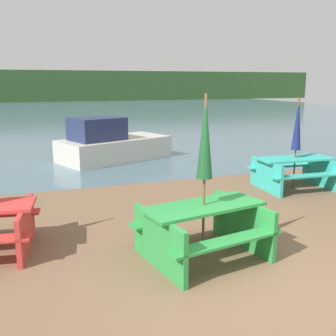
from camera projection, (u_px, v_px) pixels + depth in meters
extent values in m
plane|color=brown|center=(272.00, 294.00, 4.71)|extent=(60.00, 60.00, 0.00)
cube|color=slate|center=(60.00, 113.00, 32.87)|extent=(60.00, 50.00, 0.00)
cube|color=#284723|center=(47.00, 86.00, 50.84)|extent=(80.00, 1.60, 4.00)
cube|color=green|center=(204.00, 206.00, 5.56)|extent=(1.84, 1.00, 0.04)
cube|color=green|center=(227.00, 241.00, 5.16)|extent=(1.77, 0.59, 0.04)
cube|color=green|center=(183.00, 217.00, 6.09)|extent=(1.77, 0.59, 0.04)
cube|color=green|center=(159.00, 243.00, 5.28)|extent=(0.32, 1.37, 0.74)
cube|color=green|center=(242.00, 223.00, 6.00)|extent=(0.32, 1.37, 0.74)
cube|color=red|center=(26.00, 228.00, 5.90)|extent=(0.27, 1.38, 0.69)
cube|color=#33B7A8|center=(295.00, 159.00, 9.27)|extent=(1.81, 0.82, 0.04)
cube|color=#33B7A8|center=(308.00, 176.00, 8.82)|extent=(1.78, 0.40, 0.04)
cube|color=#33B7A8|center=(282.00, 166.00, 9.85)|extent=(1.78, 0.40, 0.04)
cube|color=#33B7A8|center=(266.00, 176.00, 9.16)|extent=(0.16, 1.38, 0.70)
cube|color=#33B7A8|center=(321.00, 172.00, 9.55)|extent=(0.16, 1.38, 0.70)
cylinder|color=brown|center=(296.00, 144.00, 9.20)|extent=(0.04, 0.04, 2.15)
cone|color=navy|center=(297.00, 124.00, 9.10)|extent=(0.22, 0.22, 1.22)
cylinder|color=brown|center=(204.00, 179.00, 5.47)|extent=(0.04, 0.04, 2.34)
cone|color=#195128|center=(205.00, 137.00, 5.35)|extent=(0.22, 0.22, 1.16)
cube|color=beige|center=(115.00, 149.00, 12.80)|extent=(3.87, 2.87, 0.71)
cube|color=navy|center=(97.00, 129.00, 12.24)|extent=(1.86, 1.67, 0.70)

